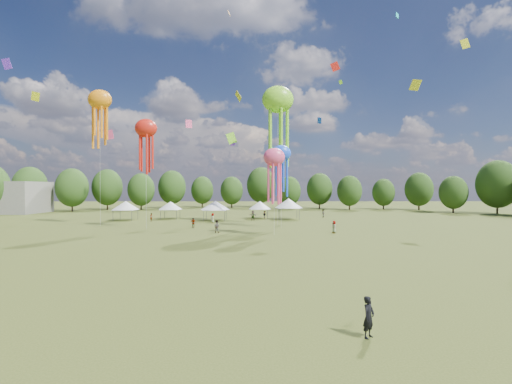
{
  "coord_description": "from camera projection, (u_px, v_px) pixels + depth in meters",
  "views": [
    {
      "loc": [
        2.34,
        -16.29,
        6.34
      ],
      "look_at": [
        2.57,
        15.0,
        6.0
      ],
      "focal_mm": 24.23,
      "sensor_mm": 36.0,
      "label": 1
    }
  ],
  "objects": [
    {
      "name": "ground",
      "position": [
        204.0,
        322.0,
        16.35
      ],
      "size": [
        300.0,
        300.0,
        0.0
      ],
      "primitive_type": "plane",
      "color": "#384416",
      "rests_on": "ground"
    },
    {
      "name": "spectator_near",
      "position": [
        217.0,
        227.0,
        48.97
      ],
      "size": [
        1.01,
        0.87,
        1.79
      ],
      "primitive_type": "imported",
      "rotation": [
        0.0,
        0.0,
        2.89
      ],
      "color": "gray",
      "rests_on": "ground"
    },
    {
      "name": "spectators_far",
      "position": [
        258.0,
        217.0,
        65.15
      ],
      "size": [
        35.35,
        27.25,
        1.89
      ],
      "color": "gray",
      "rests_on": "ground"
    },
    {
      "name": "festival_tents",
      "position": [
        217.0,
        205.0,
        69.7
      ],
      "size": [
        37.79,
        9.62,
        4.26
      ],
      "color": "#47474C",
      "rests_on": "ground"
    },
    {
      "name": "observer_main",
      "position": [
        369.0,
        317.0,
        14.62
      ],
      "size": [
        0.75,
        0.74,
        1.75
      ],
      "primitive_type": "imported",
      "rotation": [
        0.0,
        0.0,
        0.75
      ],
      "color": "black",
      "rests_on": "ground"
    },
    {
      "name": "show_kites",
      "position": [
        228.0,
        125.0,
        57.49
      ],
      "size": [
        35.03,
        16.78,
        24.14
      ],
      "color": "red",
      "rests_on": "ground"
    },
    {
      "name": "treeline",
      "position": [
        226.0,
        187.0,
        78.75
      ],
      "size": [
        201.57,
        95.24,
        13.43
      ],
      "color": "#38281C",
      "rests_on": "ground"
    },
    {
      "name": "small_kites",
      "position": [
        241.0,
        42.0,
        56.45
      ],
      "size": [
        72.65,
        56.98,
        45.83
      ],
      "color": "red",
      "rests_on": "ground"
    }
  ]
}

